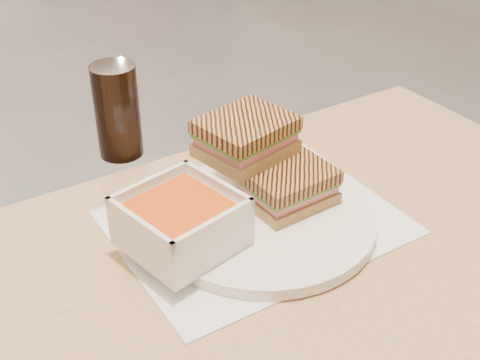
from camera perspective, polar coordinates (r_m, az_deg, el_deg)
tray_liner at (r=0.84m, az=1.46°, el=-3.83°), size 0.38×0.31×0.00m
plate at (r=0.83m, az=2.09°, el=-3.49°), size 0.29×0.29×0.02m
soup_bowl at (r=0.76m, az=-5.31°, el=-3.92°), size 0.14×0.14×0.07m
panini_lower at (r=0.84m, az=4.34°, el=-0.49°), size 0.11×0.10×0.05m
panini_upper at (r=0.85m, az=0.53°, el=3.94°), size 0.13×0.11×0.05m
cola_glass at (r=0.98m, az=-10.98°, el=6.10°), size 0.07×0.07×0.15m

